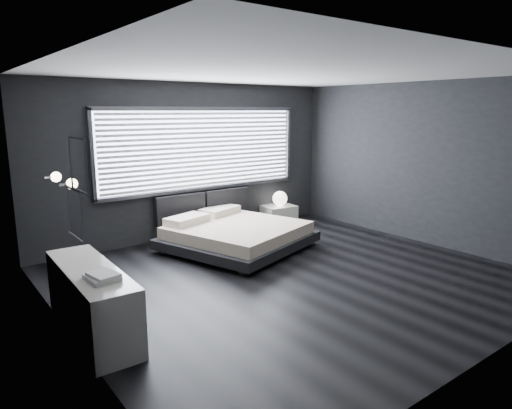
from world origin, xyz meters
TOP-DOWN VIEW (x-y plane):
  - room at (0.00, 0.00)m, footprint 6.04×6.00m
  - window at (0.20, 2.70)m, footprint 4.14×0.09m
  - headboard at (0.14, 2.64)m, footprint 1.96×0.16m
  - sconce_near at (-2.88, 0.05)m, footprint 0.18×0.11m
  - sconce_far at (-2.88, 0.65)m, footprint 0.18×0.11m
  - wall_art_upper at (-2.98, -0.55)m, footprint 0.01×0.48m
  - wall_art_lower at (-2.98, -0.30)m, footprint 0.01×0.48m
  - bed at (0.13, 1.59)m, footprint 2.63×2.57m
  - nightstand at (1.82, 2.50)m, footprint 0.71×0.62m
  - orb_lamp at (1.84, 2.46)m, footprint 0.30×0.30m
  - dresser at (-2.78, 0.04)m, footprint 0.55×1.78m
  - book_stack at (-2.78, -0.37)m, footprint 0.29×0.37m

SIDE VIEW (x-z plane):
  - nightstand at x=1.82m, z-range 0.00..0.38m
  - bed at x=0.13m, z-range -0.02..0.53m
  - dresser at x=-2.78m, z-range 0.00..0.71m
  - orb_lamp at x=1.84m, z-range 0.38..0.68m
  - headboard at x=0.14m, z-range 0.31..0.83m
  - book_stack at x=-2.78m, z-range 0.71..0.78m
  - wall_art_lower at x=-2.98m, z-range 1.14..1.62m
  - room at x=0.00m, z-range 0.00..2.80m
  - sconce_near at x=-2.88m, z-range 1.55..1.66m
  - sconce_far at x=-2.88m, z-range 1.55..1.66m
  - window at x=0.20m, z-range 0.85..2.37m
  - wall_art_upper at x=-2.98m, z-range 1.61..2.09m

